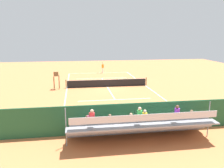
% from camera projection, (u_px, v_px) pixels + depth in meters
% --- Properties ---
extents(ground_plane, '(60.00, 60.00, 0.00)m').
position_uv_depth(ground_plane, '(107.00, 87.00, 29.54)').
color(ground_plane, '#D17542').
extents(court_line_markings, '(10.10, 22.20, 0.01)m').
position_uv_depth(court_line_markings, '(107.00, 87.00, 29.57)').
color(court_line_markings, white).
rests_on(court_line_markings, ground).
extents(tennis_net, '(10.30, 0.10, 1.07)m').
position_uv_depth(tennis_net, '(107.00, 83.00, 29.44)').
color(tennis_net, black).
rests_on(tennis_net, ground).
extents(backdrop_wall, '(18.00, 0.16, 2.00)m').
position_uv_depth(backdrop_wall, '(135.00, 117.00, 15.80)').
color(backdrop_wall, '#235633').
rests_on(backdrop_wall, ground).
extents(bleacher_stand, '(9.06, 2.40, 2.48)m').
position_uv_depth(bleacher_stand, '(138.00, 125.00, 14.49)').
color(bleacher_stand, gray).
rests_on(bleacher_stand, ground).
extents(umpire_chair, '(0.67, 0.67, 2.14)m').
position_uv_depth(umpire_chair, '(56.00, 78.00, 28.02)').
color(umpire_chair, brown).
rests_on(umpire_chair, ground).
extents(courtside_bench, '(1.80, 0.40, 0.93)m').
position_uv_depth(courtside_bench, '(155.00, 118.00, 16.86)').
color(courtside_bench, '#33383D').
rests_on(courtside_bench, ground).
extents(equipment_bag, '(0.90, 0.36, 0.36)m').
position_uv_depth(equipment_bag, '(129.00, 125.00, 16.52)').
color(equipment_bag, black).
rests_on(equipment_bag, ground).
extents(tennis_player, '(0.42, 0.55, 1.93)m').
position_uv_depth(tennis_player, '(103.00, 67.00, 40.16)').
color(tennis_player, white).
rests_on(tennis_player, ground).
extents(tennis_racket, '(0.59, 0.37, 0.03)m').
position_uv_depth(tennis_racket, '(99.00, 73.00, 40.17)').
color(tennis_racket, black).
rests_on(tennis_racket, ground).
extents(tennis_ball_near, '(0.07, 0.07, 0.07)m').
position_uv_depth(tennis_ball_near, '(104.00, 75.00, 37.97)').
color(tennis_ball_near, '#CCDB33').
rests_on(tennis_ball_near, ground).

